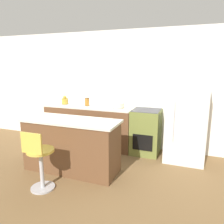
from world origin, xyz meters
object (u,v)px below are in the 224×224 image
Objects in this scene: oven_range at (146,132)px; mixing_bowl at (118,105)px; kettle at (65,100)px; stool_chair at (40,161)px; refrigerator at (186,120)px.

mixing_bowl is at bearing 178.37° from oven_range.
kettle is (-1.97, 0.02, 0.55)m from oven_range.
oven_range is at bearing 59.24° from stool_chair.
refrigerator is (0.79, -0.06, 0.34)m from oven_range.
kettle is (-2.76, 0.08, 0.22)m from refrigerator.
mixing_bowl is at bearing 0.00° from kettle.
refrigerator is at bearing -4.32° from oven_range.
oven_range is 0.58× the size of refrigerator.
oven_range is 3.48× the size of mixing_bowl.
refrigerator is at bearing -1.61° from kettle.
refrigerator reaches higher than kettle.
refrigerator reaches higher than stool_chair.
oven_range is 0.86m from refrigerator.
stool_chair is 2.21m from kettle.
stool_chair is at bearing -120.76° from oven_range.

